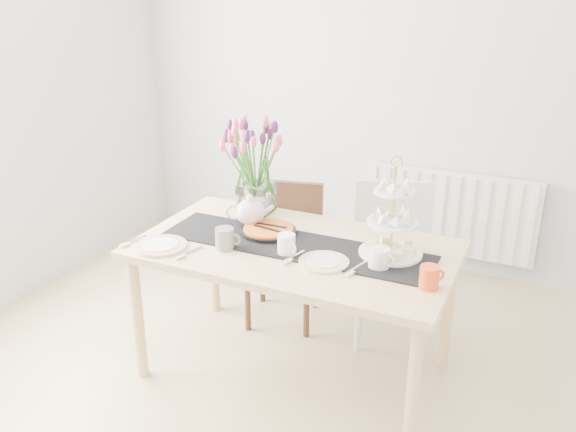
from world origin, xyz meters
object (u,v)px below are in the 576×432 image
at_px(tulip_vase, 255,154).
at_px(mug_white, 286,244).
at_px(teapot, 250,212).
at_px(plate_left, 161,246).
at_px(mug_grey, 225,239).
at_px(dining_table, 295,260).
at_px(radiator, 450,213).
at_px(cake_stand, 392,231).
at_px(tart_tin, 268,231).
at_px(chair_brown, 286,242).
at_px(plate_right, 324,262).
at_px(mug_orange, 429,277).
at_px(chair_white, 392,249).
at_px(cream_jug, 379,258).

xyz_separation_m(tulip_vase, mug_white, (0.40, -0.45, -0.30)).
distance_m(teapot, plate_left, 0.52).
distance_m(mug_grey, mug_white, 0.31).
bearing_deg(dining_table, plate_left, -154.19).
xyz_separation_m(radiator, cake_stand, (-0.03, -1.48, 0.43)).
distance_m(tart_tin, plate_left, 0.56).
relative_size(dining_table, tulip_vase, 2.51).
relative_size(radiator, chair_brown, 1.42).
height_order(cake_stand, plate_left, cake_stand).
xyz_separation_m(mug_grey, plate_left, (-0.31, -0.12, -0.05)).
height_order(tart_tin, plate_right, tart_tin).
height_order(cake_stand, plate_right, cake_stand).
relative_size(radiator, tart_tin, 4.05).
distance_m(chair_brown, tart_tin, 0.56).
bearing_deg(dining_table, cake_stand, 11.34).
bearing_deg(teapot, dining_table, -46.94).
xyz_separation_m(teapot, mug_orange, (1.04, -0.30, -0.03)).
distance_m(cake_stand, teapot, 0.80).
xyz_separation_m(teapot, plate_left, (-0.28, -0.44, -0.07)).
height_order(mug_grey, mug_orange, mug_grey).
bearing_deg(tulip_vase, tart_tin, -51.55).
relative_size(chair_brown, tart_tin, 2.86).
relative_size(tulip_vase, cake_stand, 1.40).
relative_size(chair_brown, chair_white, 0.93).
height_order(cake_stand, mug_grey, cake_stand).
distance_m(chair_brown, cake_stand, 0.98).
height_order(tulip_vase, teapot, tulip_vase).
bearing_deg(teapot, plate_left, -146.47).
distance_m(dining_table, mug_grey, 0.38).
height_order(cream_jug, tart_tin, cream_jug).
distance_m(mug_orange, plate_right, 0.51).
xyz_separation_m(chair_white, teapot, (-0.67, -0.49, 0.30)).
relative_size(cake_stand, plate_left, 1.71).
distance_m(cake_stand, cream_jug, 0.17).
relative_size(dining_table, plate_right, 6.60).
distance_m(radiator, mug_orange, 1.78).
height_order(mug_grey, plate_right, mug_grey).
bearing_deg(plate_left, tart_tin, 41.99).
bearing_deg(plate_left, dining_table, 25.81).
bearing_deg(tart_tin, teapot, 156.70).
height_order(mug_white, plate_left, mug_white).
relative_size(chair_brown, tulip_vase, 1.33).
bearing_deg(mug_orange, plate_right, 130.56).
bearing_deg(mug_white, mug_orange, 25.50).
bearing_deg(dining_table, mug_orange, -12.49).
relative_size(dining_table, tart_tin, 5.40).
bearing_deg(mug_grey, teapot, 80.84).
xyz_separation_m(radiator, chair_white, (-0.16, -0.94, 0.08)).
height_order(mug_orange, plate_left, mug_orange).
bearing_deg(cake_stand, teapot, 176.59).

